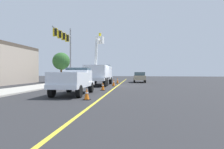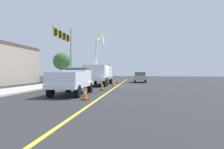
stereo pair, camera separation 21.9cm
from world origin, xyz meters
The scene contains 12 objects.
ground centered at (0.00, 0.00, 0.00)m, with size 120.00×120.00×0.00m, color #2D2D30.
sidewalk_far_side centered at (-0.84, 8.54, 0.06)m, with size 60.00×3.60×0.12m, color #B2ADA3.
lane_centre_stripe centered at (0.00, 0.00, 0.00)m, with size 50.00×0.16×0.01m, color yellow.
utility_bucket_truck centered at (1.32, 2.58, 1.61)m, with size 8.41×3.30×6.85m.
service_pickup_truck centered at (-10.05, 1.45, 1.12)m, with size 5.78×2.64×2.06m.
passing_minivan centered at (10.02, -1.88, 0.97)m, with size 4.96×2.36×1.69m.
traffic_cone_leading centered at (-12.64, -0.50, 0.34)m, with size 0.40×0.40×0.70m.
traffic_cone_mid_front centered at (-6.05, 0.20, 0.37)m, with size 0.40×0.40×0.76m.
traffic_cone_mid_rear centered at (-0.16, 0.41, 0.42)m, with size 0.40×0.40×0.85m.
traffic_cone_trailing centered at (5.71, 1.02, 0.44)m, with size 0.40×0.40×0.88m.
traffic_signal_mast centered at (2.56, 7.85, 5.74)m, with size 6.90×1.02×8.28m.
street_tree_right centered at (7.55, 10.92, 3.49)m, with size 2.89×2.89×4.96m.
Camera 1 is at (-24.87, -4.72, 1.71)m, focal length 33.67 mm.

